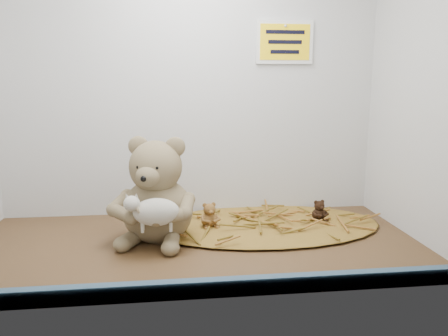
{
  "coord_description": "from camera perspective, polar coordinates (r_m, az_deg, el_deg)",
  "views": [
    {
      "loc": [
        -6.12,
        -110.46,
        42.9
      ],
      "look_at": [
        7.31,
        1.5,
        20.4
      ],
      "focal_mm": 35.0,
      "sensor_mm": 36.0,
      "label": 1
    }
  ],
  "objects": [
    {
      "name": "mini_teddy_brown",
      "position": [
        1.37,
        12.31,
        -5.27
      ],
      "size": [
        6.17,
        6.39,
        6.35
      ],
      "primitive_type": null,
      "rotation": [
        0.0,
        0.0,
        0.22
      ],
      "color": "black",
      "rests_on": "straw_bed"
    },
    {
      "name": "wall_sign",
      "position": [
        1.45,
        7.92,
        15.97
      ],
      "size": [
        16.0,
        1.2,
        11.0
      ],
      "primitive_type": "cube",
      "color": "yellow",
      "rests_on": "back_wall"
    },
    {
      "name": "alcove_shell",
      "position": [
        1.2,
        -4.0,
        12.26
      ],
      "size": [
        120.4,
        60.2,
        90.4
      ],
      "color": "#3C2514",
      "rests_on": "ground"
    },
    {
      "name": "toy_lamb",
      "position": [
        1.1,
        -8.84,
        -5.71
      ],
      "size": [
        15.07,
        9.2,
        9.74
      ],
      "primitive_type": null,
      "color": "beige",
      "rests_on": "main_teddy"
    },
    {
      "name": "straw_bed",
      "position": [
        1.33,
        5.4,
        -7.34
      ],
      "size": [
        69.33,
        40.26,
        1.34
      ],
      "primitive_type": "ellipsoid",
      "color": "brown",
      "rests_on": "shelf_floor"
    },
    {
      "name": "front_rail",
      "position": [
        0.92,
        -2.37,
        -15.38
      ],
      "size": [
        119.28,
        2.2,
        3.6
      ],
      "primitive_type": "cube",
      "color": "#3D5B75",
      "rests_on": "shelf_floor"
    },
    {
      "name": "main_teddy",
      "position": [
        1.19,
        -8.73,
        -2.76
      ],
      "size": [
        29.26,
        30.1,
        28.56
      ],
      "primitive_type": null,
      "rotation": [
        0.0,
        0.0,
        -0.3
      ],
      "color": "olive",
      "rests_on": "shelf_floor"
    },
    {
      "name": "mini_teddy_tan",
      "position": [
        1.28,
        -1.93,
        -5.98
      ],
      "size": [
        6.97,
        7.22,
        7.26
      ],
      "primitive_type": null,
      "rotation": [
        0.0,
        0.0,
        0.2
      ],
      "color": "brown",
      "rests_on": "straw_bed"
    }
  ]
}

